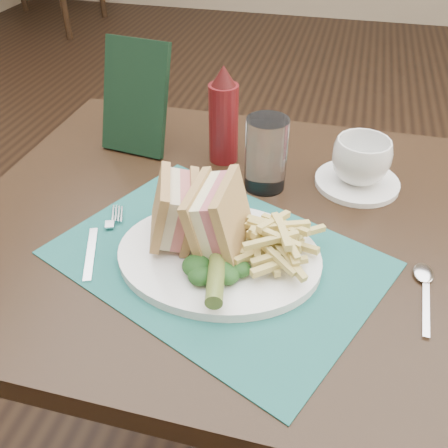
# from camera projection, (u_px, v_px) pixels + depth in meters

# --- Properties ---
(floor) EXTENTS (7.00, 7.00, 0.00)m
(floor) POSITION_uv_depth(u_px,v_px,m) (268.00, 309.00, 1.67)
(floor) COLOR black
(floor) RESTS_ON ground
(wall_back) EXTENTS (6.00, 0.00, 6.00)m
(wall_back) POSITION_uv_depth(u_px,v_px,m) (341.00, 19.00, 4.35)
(wall_back) COLOR tan
(wall_back) RESTS_ON ground
(table_main) EXTENTS (0.90, 0.75, 0.75)m
(table_main) POSITION_uv_depth(u_px,v_px,m) (234.00, 358.00, 1.05)
(table_main) COLOR black
(table_main) RESTS_ON ground
(placemat) EXTENTS (0.55, 0.48, 0.00)m
(placemat) POSITION_uv_depth(u_px,v_px,m) (217.00, 258.00, 0.74)
(placemat) COLOR #1B5954
(placemat) RESTS_ON table_main
(plate) EXTENTS (0.31, 0.25, 0.01)m
(plate) POSITION_uv_depth(u_px,v_px,m) (219.00, 256.00, 0.73)
(plate) COLOR white
(plate) RESTS_ON placemat
(sandwich_half_a) EXTENTS (0.11, 0.12, 0.10)m
(sandwich_half_a) POSITION_uv_depth(u_px,v_px,m) (160.00, 210.00, 0.72)
(sandwich_half_a) COLOR tan
(sandwich_half_a) RESTS_ON plate
(sandwich_half_b) EXTENTS (0.08, 0.11, 0.11)m
(sandwich_half_b) POSITION_uv_depth(u_px,v_px,m) (204.00, 214.00, 0.71)
(sandwich_half_b) COLOR tan
(sandwich_half_b) RESTS_ON plate
(kale_garnish) EXTENTS (0.11, 0.08, 0.03)m
(kale_garnish) POSITION_uv_depth(u_px,v_px,m) (218.00, 270.00, 0.68)
(kale_garnish) COLOR #153814
(kale_garnish) RESTS_ON plate
(pickle_spear) EXTENTS (0.05, 0.12, 0.03)m
(pickle_spear) POSITION_uv_depth(u_px,v_px,m) (216.00, 271.00, 0.66)
(pickle_spear) COLOR #4F6024
(pickle_spear) RESTS_ON plate
(fries_pile) EXTENTS (0.18, 0.20, 0.06)m
(fries_pile) POSITION_uv_depth(u_px,v_px,m) (274.00, 239.00, 0.70)
(fries_pile) COLOR #CEBD67
(fries_pile) RESTS_ON plate
(fork) EXTENTS (0.09, 0.17, 0.01)m
(fork) POSITION_uv_depth(u_px,v_px,m) (99.00, 239.00, 0.77)
(fork) COLOR silver
(fork) RESTS_ON placemat
(spoon) EXTENTS (0.04, 0.15, 0.01)m
(spoon) POSITION_uv_depth(u_px,v_px,m) (425.00, 294.00, 0.68)
(spoon) COLOR silver
(spoon) RESTS_ON table_main
(saucer) EXTENTS (0.19, 0.19, 0.01)m
(saucer) POSITION_uv_depth(u_px,v_px,m) (357.00, 182.00, 0.90)
(saucer) COLOR white
(saucer) RESTS_ON table_main
(coffee_cup) EXTENTS (0.12, 0.12, 0.08)m
(coffee_cup) POSITION_uv_depth(u_px,v_px,m) (361.00, 161.00, 0.87)
(coffee_cup) COLOR white
(coffee_cup) RESTS_ON saucer
(drinking_glass) EXTENTS (0.08, 0.08, 0.13)m
(drinking_glass) POSITION_uv_depth(u_px,v_px,m) (266.00, 154.00, 0.86)
(drinking_glass) COLOR silver
(drinking_glass) RESTS_ON table_main
(ketchup_bottle) EXTENTS (0.06, 0.06, 0.19)m
(ketchup_bottle) POSITION_uv_depth(u_px,v_px,m) (224.00, 115.00, 0.92)
(ketchup_bottle) COLOR #520E10
(ketchup_bottle) RESTS_ON table_main
(check_presenter) EXTENTS (0.14, 0.10, 0.21)m
(check_presenter) POSITION_uv_depth(u_px,v_px,m) (135.00, 98.00, 0.95)
(check_presenter) COLOR black
(check_presenter) RESTS_ON table_main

